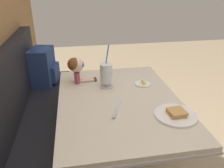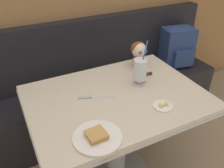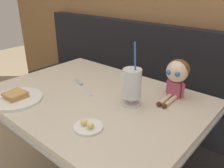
{
  "view_description": "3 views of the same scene",
  "coord_description": "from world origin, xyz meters",
  "px_view_note": "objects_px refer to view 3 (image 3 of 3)",
  "views": [
    {
      "loc": [
        -1.29,
        0.45,
        1.48
      ],
      "look_at": [
        0.01,
        0.23,
        0.85
      ],
      "focal_mm": 36.14,
      "sensor_mm": 36.0,
      "label": 1
    },
    {
      "loc": [
        -0.59,
        -0.93,
        1.62
      ],
      "look_at": [
        -0.01,
        0.22,
        0.81
      ],
      "focal_mm": 38.99,
      "sensor_mm": 36.0,
      "label": 2
    },
    {
      "loc": [
        0.78,
        -0.58,
        1.28
      ],
      "look_at": [
        0.09,
        0.22,
        0.82
      ],
      "focal_mm": 37.14,
      "sensor_mm": 36.0,
      "label": 3
    }
  ],
  "objects_px": {
    "butter_knife": "(81,84)",
    "butter_saucer": "(88,126)",
    "toast_plate": "(17,98)",
    "seated_doll": "(177,73)",
    "milkshake_glass": "(132,85)"
  },
  "relations": [
    {
      "from": "milkshake_glass",
      "to": "butter_knife",
      "type": "xyz_separation_m",
      "value": [
        -0.36,
        -0.01,
        -0.1
      ]
    },
    {
      "from": "butter_saucer",
      "to": "seated_doll",
      "type": "relative_size",
      "value": 0.55
    },
    {
      "from": "milkshake_glass",
      "to": "seated_doll",
      "type": "height_order",
      "value": "milkshake_glass"
    },
    {
      "from": "butter_saucer",
      "to": "seated_doll",
      "type": "distance_m",
      "value": 0.52
    },
    {
      "from": "butter_saucer",
      "to": "toast_plate",
      "type": "bearing_deg",
      "value": -172.02
    },
    {
      "from": "seated_doll",
      "to": "butter_knife",
      "type": "bearing_deg",
      "value": -155.77
    },
    {
      "from": "seated_doll",
      "to": "butter_saucer",
      "type": "bearing_deg",
      "value": -105.07
    },
    {
      "from": "seated_doll",
      "to": "milkshake_glass",
      "type": "bearing_deg",
      "value": -120.04
    },
    {
      "from": "milkshake_glass",
      "to": "butter_saucer",
      "type": "relative_size",
      "value": 2.63
    },
    {
      "from": "toast_plate",
      "to": "seated_doll",
      "type": "bearing_deg",
      "value": 43.53
    },
    {
      "from": "toast_plate",
      "to": "butter_saucer",
      "type": "relative_size",
      "value": 2.08
    },
    {
      "from": "toast_plate",
      "to": "butter_saucer",
      "type": "bearing_deg",
      "value": 7.98
    },
    {
      "from": "butter_knife",
      "to": "butter_saucer",
      "type": "bearing_deg",
      "value": -38.36
    },
    {
      "from": "toast_plate",
      "to": "milkshake_glass",
      "type": "height_order",
      "value": "milkshake_glass"
    },
    {
      "from": "butter_saucer",
      "to": "milkshake_glass",
      "type": "bearing_deg",
      "value": 87.88
    }
  ]
}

